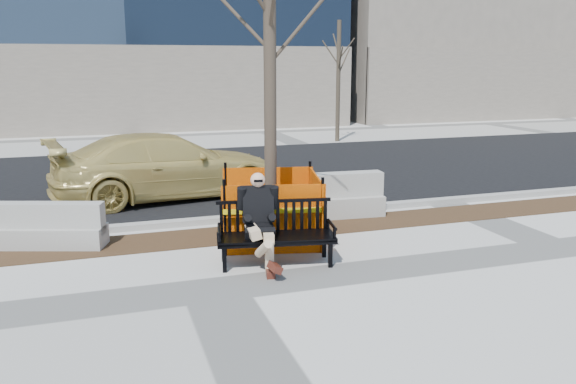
% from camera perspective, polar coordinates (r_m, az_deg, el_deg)
% --- Properties ---
extents(ground, '(120.00, 120.00, 0.00)m').
position_cam_1_polar(ground, '(8.66, -7.27, -9.46)').
color(ground, beige).
rests_on(ground, ground).
extents(mulch_strip, '(40.00, 1.20, 0.02)m').
position_cam_1_polar(mulch_strip, '(11.08, -9.85, -4.54)').
color(mulch_strip, '#47301C').
rests_on(mulch_strip, ground).
extents(asphalt_street, '(60.00, 10.40, 0.01)m').
position_cam_1_polar(asphalt_street, '(17.07, -12.92, 1.38)').
color(asphalt_street, black).
rests_on(asphalt_street, ground).
extents(curb, '(60.00, 0.25, 0.12)m').
position_cam_1_polar(curb, '(11.97, -10.53, -3.00)').
color(curb, '#9E9B93').
rests_on(curb, ground).
extents(bench, '(2.05, 1.04, 1.04)m').
position_cam_1_polar(bench, '(9.60, -1.17, -7.11)').
color(bench, black).
rests_on(bench, ground).
extents(seated_man, '(0.84, 1.19, 1.52)m').
position_cam_1_polar(seated_man, '(9.62, -2.84, -7.07)').
color(seated_man, black).
rests_on(seated_man, ground).
extents(tree_fence, '(3.19, 3.19, 6.66)m').
position_cam_1_polar(tree_fence, '(10.89, -1.67, -4.69)').
color(tree_fence, '#FF5E00').
rests_on(tree_fence, ground).
extents(sedan, '(5.72, 3.09, 1.58)m').
position_cam_1_polar(sedan, '(14.54, -11.73, -0.52)').
color(sedan, '#D0B861').
rests_on(sedan, ground).
extents(jersey_barrier_left, '(2.91, 1.44, 0.82)m').
position_cam_1_polar(jersey_barrier_left, '(11.48, -24.40, -4.94)').
color(jersey_barrier_left, '#A3A098').
rests_on(jersey_barrier_left, ground).
extents(jersey_barrier_right, '(3.38, 0.91, 0.96)m').
position_cam_1_polar(jersey_barrier_right, '(12.34, 1.79, -2.60)').
color(jersey_barrier_right, '#A3A199').
rests_on(jersey_barrier_right, ground).
extents(far_tree_right, '(2.17, 2.17, 5.29)m').
position_cam_1_polar(far_tree_right, '(24.54, 4.85, 5.00)').
color(far_tree_right, '#4B3F30').
rests_on(far_tree_right, ground).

